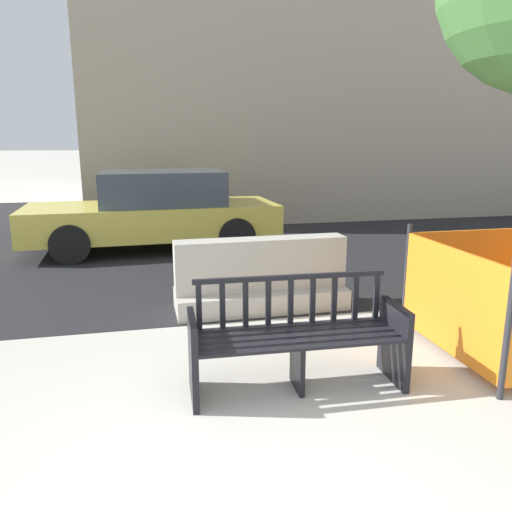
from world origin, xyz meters
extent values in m
plane|color=#B7B2A8|center=(0.00, 0.00, 0.00)|extent=(200.00, 200.00, 0.00)
cube|color=black|center=(0.00, 8.70, 0.00)|extent=(120.00, 12.00, 0.01)
cube|color=black|center=(-0.26, 1.15, 0.33)|extent=(0.07, 0.51, 0.66)
cube|color=black|center=(1.38, 1.10, 0.33)|extent=(0.07, 0.51, 0.66)
cube|color=black|center=(0.56, 1.13, 0.22)|extent=(0.05, 0.33, 0.45)
cube|color=black|center=(0.56, 0.90, 0.45)|extent=(1.60, 0.12, 0.02)
cube|color=black|center=(0.56, 1.01, 0.45)|extent=(1.60, 0.12, 0.02)
cube|color=black|center=(0.56, 1.13, 0.45)|extent=(1.60, 0.12, 0.02)
cube|color=black|center=(0.57, 1.24, 0.45)|extent=(1.60, 0.12, 0.02)
cube|color=black|center=(0.57, 1.36, 0.45)|extent=(1.60, 0.12, 0.02)
cube|color=black|center=(0.57, 1.37, 0.86)|extent=(1.60, 0.09, 0.04)
cube|color=black|center=(-0.18, 1.39, 0.65)|extent=(0.04, 0.03, 0.38)
cube|color=black|center=(0.01, 1.38, 0.65)|extent=(0.04, 0.03, 0.38)
cube|color=black|center=(0.20, 1.38, 0.65)|extent=(0.04, 0.03, 0.38)
cube|color=black|center=(0.38, 1.37, 0.65)|extent=(0.04, 0.03, 0.38)
cube|color=black|center=(0.57, 1.37, 0.65)|extent=(0.04, 0.03, 0.38)
cube|color=black|center=(0.76, 1.36, 0.65)|extent=(0.04, 0.03, 0.38)
cube|color=black|center=(0.95, 1.35, 0.65)|extent=(0.04, 0.03, 0.38)
cube|color=black|center=(1.13, 1.35, 0.65)|extent=(0.04, 0.03, 0.38)
cube|color=black|center=(1.32, 1.34, 0.65)|extent=(0.04, 0.03, 0.38)
cube|color=black|center=(-0.26, 1.13, 0.65)|extent=(0.07, 0.46, 0.03)
cube|color=black|center=(1.38, 1.08, 0.65)|extent=(0.07, 0.46, 0.03)
cube|color=#ADA89E|center=(0.73, 3.10, 0.12)|extent=(2.01, 0.70, 0.24)
cube|color=#ADA89E|center=(0.73, 3.10, 0.54)|extent=(2.00, 0.32, 0.60)
cylinder|color=#2D2D33|center=(2.04, 0.62, 0.56)|extent=(0.05, 0.05, 1.12)
cylinder|color=#2D2D33|center=(2.04, 2.12, 0.56)|extent=(0.05, 0.05, 1.12)
cube|color=orange|center=(2.79, 2.12, 0.56)|extent=(1.50, 0.03, 0.94)
cube|color=orange|center=(2.04, 1.37, 0.56)|extent=(0.03, 1.50, 0.94)
cube|color=#DBC64C|center=(-0.42, 6.73, 0.54)|extent=(4.45, 1.86, 0.56)
cube|color=#38424C|center=(-0.25, 6.74, 1.11)|extent=(2.20, 1.58, 0.59)
cylinder|color=black|center=(-1.75, 5.88, 0.32)|extent=(0.65, 0.24, 0.64)
cylinder|color=black|center=(-1.81, 7.49, 0.32)|extent=(0.65, 0.24, 0.64)
cylinder|color=black|center=(0.97, 5.97, 0.32)|extent=(0.65, 0.24, 0.64)
cylinder|color=black|center=(0.91, 7.58, 0.32)|extent=(0.65, 0.24, 0.64)
camera|label=1|loc=(-0.56, -2.37, 1.95)|focal=35.00mm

